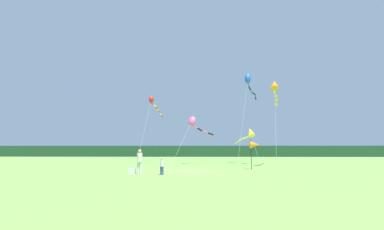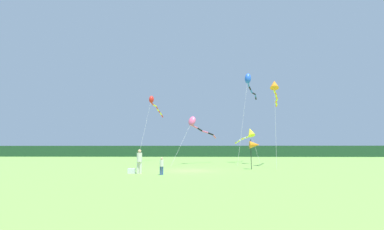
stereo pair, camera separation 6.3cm
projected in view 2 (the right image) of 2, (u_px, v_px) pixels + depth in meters
name	position (u px, v px, depth m)	size (l,w,h in m)	color
ground_plane	(190.00, 171.00, 23.43)	(120.00, 120.00, 0.00)	#6B9E42
distant_treeline	(197.00, 151.00, 68.21)	(108.00, 3.00, 2.74)	#1E4228
person_adult	(139.00, 160.00, 20.58)	(0.40, 0.40, 1.84)	silver
person_child	(162.00, 165.00, 19.58)	(0.28, 0.28, 1.26)	#334C8C
cooler_box	(132.00, 171.00, 20.66)	(0.55, 0.37, 0.39)	silver
banner_flag_pole	(254.00, 145.00, 25.22)	(0.90, 0.70, 2.77)	black
kite_red	(153.00, 102.00, 42.28)	(1.80, 11.18, 10.20)	#B2B2B2
kite_rainbow	(195.00, 124.00, 34.70)	(5.52, 9.25, 6.16)	#B2B2B2
kite_yellow	(249.00, 133.00, 35.25)	(2.31, 5.96, 4.78)	#B2B2B2
kite_orange	(275.00, 87.00, 30.21)	(2.64, 8.46, 9.58)	#B2B2B2
kite_blue	(249.00, 81.00, 37.28)	(4.44, 9.75, 12.35)	#B2B2B2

